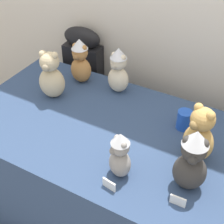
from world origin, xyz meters
TOP-DOWN VIEW (x-y plane):
  - display_table at (0.00, 0.25)m, footprint 1.69×0.92m
  - instrument_case at (-0.57, 0.84)m, footprint 0.29×0.14m
  - teddy_bear_cream at (-0.15, 0.59)m, footprint 0.15×0.13m
  - teddy_bear_charcoal at (0.48, 0.08)m, footprint 0.17×0.15m
  - teddy_bear_sand at (-0.47, 0.35)m, footprint 0.18×0.17m
  - teddy_bear_ash at (0.19, -0.01)m, footprint 0.15×0.14m
  - teddy_bear_caramel at (-0.41, 0.58)m, footprint 0.14×0.12m
  - teddy_bear_honey at (0.46, 0.27)m, footprint 0.20×0.19m
  - party_cup_blue at (0.33, 0.45)m, footprint 0.08×0.08m
  - name_card_front_left at (0.19, -0.11)m, footprint 0.07×0.02m
  - name_card_front_middle at (0.48, -0.04)m, footprint 0.07×0.01m

SIDE VIEW (x-z plane):
  - display_table at x=0.00m, z-range 0.00..0.72m
  - instrument_case at x=-0.57m, z-range 0.00..0.96m
  - name_card_front_left at x=0.19m, z-range 0.72..0.77m
  - name_card_front_middle at x=0.48m, z-range 0.72..0.77m
  - party_cup_blue at x=0.33m, z-range 0.72..0.83m
  - teddy_bear_ash at x=0.19m, z-range 0.72..0.97m
  - teddy_bear_honey at x=0.46m, z-range 0.71..1.01m
  - teddy_bear_sand at x=-0.47m, z-range 0.71..1.02m
  - teddy_bear_cream at x=-0.15m, z-range 0.71..1.01m
  - teddy_bear_caramel at x=-0.41m, z-range 0.71..1.02m
  - teddy_bear_charcoal at x=0.48m, z-range 0.71..1.04m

